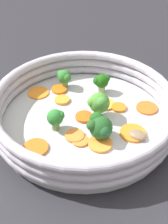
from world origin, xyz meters
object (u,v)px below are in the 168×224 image
object	(u,v)px
broccoli_floret_2	(64,77)
mushroom_piece_0	(138,135)
broccoli_floret_1	(100,126)
carrot_slice_8	(119,107)
carrot_slice_0	(38,93)
broccoli_floret_4	(102,82)
carrot_slice_4	(36,148)
broccoli_floret_3	(56,118)
carrot_slice_10	(59,89)
carrot_slice_7	(104,104)
carrot_slice_6	(80,141)
broccoli_floret_0	(99,102)
carrot_slice_11	(86,117)
carrot_slice_1	(75,136)
carrot_slice_3	(133,133)
carrot_slice_9	(62,100)
carrot_slice_2	(100,144)
carrot_slice_5	(147,108)
skillet	(84,121)

from	to	relation	value
broccoli_floret_2	mushroom_piece_0	distance (m)	0.21
broccoli_floret_1	mushroom_piece_0	size ratio (longest dim) A/B	1.60
carrot_slice_8	carrot_slice_0	bearing A→B (deg)	-29.98
broccoli_floret_2	broccoli_floret_4	distance (m)	0.08
broccoli_floret_1	carrot_slice_4	bearing A→B (deg)	1.52
carrot_slice_0	broccoli_floret_4	xyz separation A→B (m)	(-0.13, 0.02, 0.02)
carrot_slice_4	broccoli_floret_3	world-z (taller)	broccoli_floret_3
broccoli_floret_3	carrot_slice_4	bearing A→B (deg)	45.03
carrot_slice_10	carrot_slice_8	bearing A→B (deg)	140.23
carrot_slice_10	carrot_slice_7	bearing A→B (deg)	138.80
carrot_slice_6	broccoli_floret_1	world-z (taller)	broccoli_floret_1
broccoli_floret_0	broccoli_floret_4	bearing A→B (deg)	-109.51
carrot_slice_11	carrot_slice_1	bearing A→B (deg)	55.79
broccoli_floret_0	carrot_slice_3	bearing A→B (deg)	125.93
carrot_slice_7	broccoli_floret_0	xyz separation A→B (m)	(0.02, 0.03, 0.03)
carrot_slice_11	carrot_slice_6	bearing A→B (deg)	68.40
carrot_slice_1	broccoli_floret_1	world-z (taller)	broccoli_floret_1
broccoli_floret_2	carrot_slice_9	bearing A→B (deg)	74.02
carrot_slice_9	carrot_slice_2	bearing A→B (deg)	107.34
broccoli_floret_3	carrot_slice_7	bearing A→B (deg)	-155.29
carrot_slice_7	broccoli_floret_1	xyz separation A→B (m)	(0.03, 0.09, 0.02)
carrot_slice_5	carrot_slice_8	size ratio (longest dim) A/B	1.44
carrot_slice_2	carrot_slice_1	bearing A→B (deg)	-37.01
carrot_slice_2	carrot_slice_7	world-z (taller)	same
carrot_slice_4	carrot_slice_8	bearing A→B (deg)	-156.83
broccoli_floret_1	broccoli_floret_3	bearing A→B (deg)	-29.65
carrot_slice_4	carrot_slice_10	world-z (taller)	same
carrot_slice_2	carrot_slice_8	world-z (taller)	same
carrot_slice_1	skillet	bearing A→B (deg)	-120.60
broccoli_floret_1	carrot_slice_1	bearing A→B (deg)	-14.17
carrot_slice_6	broccoli_floret_0	bearing A→B (deg)	-128.01
carrot_slice_5	broccoli_floret_0	world-z (taller)	broccoli_floret_0
carrot_slice_6	carrot_slice_7	distance (m)	0.12
carrot_slice_10	mushroom_piece_0	bearing A→B (deg)	122.74
carrot_slice_2	carrot_slice_11	bearing A→B (deg)	-83.01
carrot_slice_5	broccoli_floret_1	bearing A→B (deg)	27.06
carrot_slice_9	carrot_slice_11	distance (m)	0.07
carrot_slice_3	carrot_slice_10	size ratio (longest dim) A/B	1.44
carrot_slice_5	broccoli_floret_0	distance (m)	0.11
skillet	carrot_slice_2	world-z (taller)	carrot_slice_2
carrot_slice_0	carrot_slice_6	xyz separation A→B (m)	(-0.06, 0.16, 0.00)
carrot_slice_6	broccoli_floret_2	xyz separation A→B (m)	(-0.00, -0.18, 0.02)
skillet	carrot_slice_8	xyz separation A→B (m)	(-0.08, -0.01, 0.01)
carrot_slice_11	broccoli_floret_0	size ratio (longest dim) A/B	0.65
carrot_slice_0	carrot_slice_9	world-z (taller)	carrot_slice_9
carrot_slice_3	broccoli_floret_4	distance (m)	0.15
carrot_slice_2	broccoli_floret_3	distance (m)	0.09
carrot_slice_3	carrot_slice_4	bearing A→B (deg)	-0.79
skillet	carrot_slice_0	size ratio (longest dim) A/B	7.39
carrot_slice_6	carrot_slice_11	bearing A→B (deg)	-111.60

